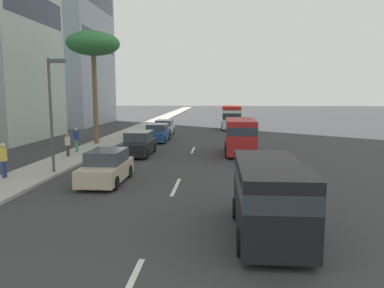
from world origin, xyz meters
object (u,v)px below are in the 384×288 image
Objects in this scene: car_seventh at (157,133)px; pedestrian_near_lamp at (68,144)px; car_fourth at (139,144)px; street_lamp at (52,101)px; pedestrian_by_tree at (3,159)px; palm_tree at (93,45)px; van_lead at (240,134)px; car_fifth at (106,167)px; minibus_third at (231,116)px; van_sixth at (269,194)px; pedestrian_mid_block at (76,139)px.

pedestrian_near_lamp reaches higher than car_seventh.
street_lamp is (-6.68, 3.07, 3.13)m from car_fourth.
palm_tree reaches higher than pedestrian_by_tree.
van_lead is 7.27m from car_fourth.
car_fourth is 8.23m from car_fifth.
minibus_third is at bearing -37.98° from palm_tree.
car_fifth is at bearing -159.30° from palm_tree.
palm_tree is at bearing 66.34° from pedestrian_by_tree.
pedestrian_near_lamp is (-2.59, 11.65, -0.45)m from van_lead.
palm_tree reaches higher than car_seventh.
van_sixth is 3.22× the size of pedestrian_near_lamp.
street_lamp reaches higher than pedestrian_mid_block.
van_lead is 1.24× the size of car_fifth.
car_fourth is 2.56× the size of pedestrian_mid_block.
van_sixth reaches higher than pedestrian_near_lamp.
street_lamp reaches higher than van_sixth.
car_fourth is 0.92× the size of van_sixth.
car_fourth is 0.49× the size of palm_tree.
pedestrian_near_lamp is at bearing 42.59° from van_sixth.
van_lead reaches higher than pedestrian_by_tree.
pedestrian_by_tree is (-8.18, 0.49, -0.01)m from pedestrian_mid_block.
van_lead is 3.31× the size of pedestrian_near_lamp.
van_sixth is 1.12× the size of car_seventh.
minibus_third is at bearing -21.09° from street_lamp.
car_fifth is at bearing 166.10° from minibus_third.
van_lead reaches higher than pedestrian_near_lamp.
minibus_third reaches higher than van_lead.
minibus_third is at bearing 76.16° from pedestrian_mid_block.
palm_tree is 12.27m from street_lamp.
minibus_third is 0.68× the size of palm_tree.
car_fourth is 2.59× the size of pedestrian_by_tree.
pedestrian_near_lamp is (12.70, 11.67, -0.32)m from van_sixth.
minibus_third is at bearing 166.10° from car_fifth.
van_sixth is 0.54× the size of palm_tree.
minibus_third is at bearing 44.41° from pedestrian_by_tree.
palm_tree reaches higher than pedestrian_near_lamp.
palm_tree reaches higher than street_lamp.
street_lamp reaches higher than pedestrian_near_lamp.
palm_tree is at bearing -159.30° from car_fifth.
minibus_third is 28.92m from car_fifth.
pedestrian_near_lamp is (-21.62, 11.60, -0.58)m from minibus_third.
car_fifth is 9.43m from pedestrian_mid_block.
car_fourth is (-0.80, 7.20, -0.65)m from van_lead.
pedestrian_mid_block is at bearing -89.07° from car_fourth.
pedestrian_by_tree is (-8.25, 5.01, 0.34)m from car_fourth.
street_lamp is at bearing 126.05° from van_lead.
van_lead is 11.75m from pedestrian_mid_block.
minibus_third is at bearing 160.18° from car_fourth.
pedestrian_by_tree is at bearing 156.60° from minibus_third.
palm_tree is (12.91, 4.88, 7.52)m from car_fifth.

